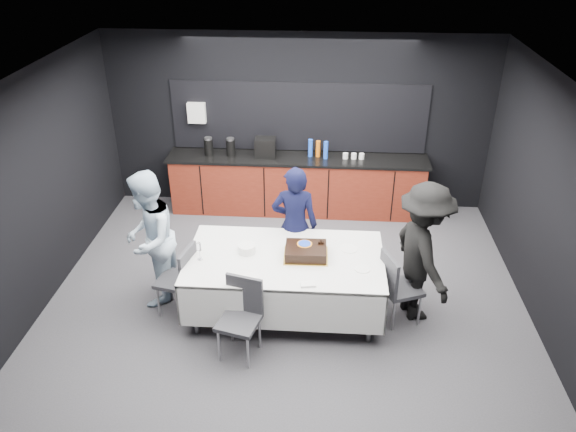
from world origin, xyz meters
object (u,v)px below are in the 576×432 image
(person_center, at_px, (295,225))
(chair_near, at_px, (241,312))
(plate_stack, at_px, (247,249))
(cake_assembly, at_px, (306,251))
(party_table, at_px, (285,266))
(chair_left, at_px, (181,276))
(champagne_flute, at_px, (199,248))
(person_right, at_px, (422,253))
(person_left, at_px, (149,239))
(chair_right, at_px, (396,284))

(person_center, bearing_deg, chair_near, 71.46)
(plate_stack, bearing_deg, person_center, 49.18)
(plate_stack, bearing_deg, chair_near, -87.27)
(cake_assembly, relative_size, person_center, 0.32)
(party_table, relative_size, cake_assembly, 4.40)
(person_center, bearing_deg, chair_left, 32.38)
(champagne_flute, xyz_separation_m, chair_near, (0.57, -0.62, -0.40))
(chair_near, xyz_separation_m, person_right, (2.02, 0.80, 0.34))
(party_table, distance_m, person_left, 1.69)
(champagne_flute, relative_size, chair_near, 0.24)
(chair_right, bearing_deg, party_table, 175.09)
(plate_stack, relative_size, chair_right, 0.22)
(plate_stack, bearing_deg, person_left, 176.48)
(person_right, bearing_deg, person_left, 70.93)
(chair_right, bearing_deg, plate_stack, 174.25)
(cake_assembly, relative_size, chair_right, 0.57)
(person_center, bearing_deg, chair_right, 147.75)
(person_left, bearing_deg, chair_right, 84.24)
(cake_assembly, relative_size, person_left, 0.30)
(party_table, height_order, chair_near, chair_near)
(party_table, bearing_deg, cake_assembly, 7.30)
(chair_left, bearing_deg, person_right, 3.68)
(cake_assembly, distance_m, chair_left, 1.52)
(champagne_flute, relative_size, chair_left, 0.24)
(champagne_flute, distance_m, chair_right, 2.33)
(party_table, distance_m, chair_right, 1.32)
(chair_near, height_order, person_right, person_right)
(plate_stack, bearing_deg, chair_left, -165.79)
(chair_right, relative_size, person_left, 0.53)
(chair_near, bearing_deg, chair_left, 142.67)
(person_center, relative_size, person_left, 0.94)
(person_left, distance_m, person_right, 3.26)
(plate_stack, bearing_deg, person_right, -0.38)
(party_table, height_order, plate_stack, plate_stack)
(plate_stack, distance_m, champagne_flute, 0.57)
(cake_assembly, distance_m, chair_right, 1.12)
(chair_right, bearing_deg, chair_near, -159.78)
(party_table, xyz_separation_m, cake_assembly, (0.25, 0.03, 0.20))
(chair_near, xyz_separation_m, person_center, (0.49, 1.43, 0.28))
(person_center, bearing_deg, party_table, 84.41)
(person_right, bearing_deg, champagne_flute, 76.40)
(cake_assembly, height_order, person_left, person_left)
(chair_left, relative_size, chair_right, 1.00)
(chair_left, relative_size, chair_near, 1.00)
(cake_assembly, bearing_deg, champagne_flute, -172.74)
(cake_assembly, relative_size, chair_near, 0.57)
(party_table, relative_size, chair_near, 2.51)
(plate_stack, height_order, person_left, person_left)
(cake_assembly, height_order, plate_stack, cake_assembly)
(party_table, relative_size, person_left, 1.34)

